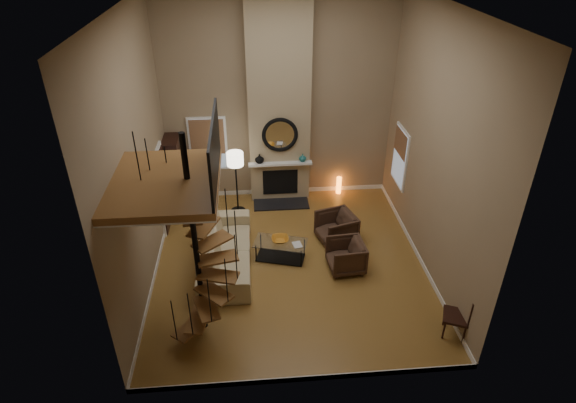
{
  "coord_description": "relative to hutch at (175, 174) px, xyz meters",
  "views": [
    {
      "loc": [
        -0.77,
        -8.6,
        6.82
      ],
      "look_at": [
        0.0,
        0.4,
        1.4
      ],
      "focal_mm": 29.78,
      "sensor_mm": 36.0,
      "label": 1
    }
  ],
  "objects": [
    {
      "name": "ground",
      "position": [
        2.81,
        -2.83,
        -0.95
      ],
      "size": [
        6.0,
        6.5,
        0.01
      ],
      "primitive_type": "cube",
      "color": "#AF7F38",
      "rests_on": "ground"
    },
    {
      "name": "accent_lamp",
      "position": [
        4.49,
        0.26,
        -0.7
      ],
      "size": [
        0.14,
        0.14,
        0.5
      ],
      "primitive_type": "cylinder",
      "color": "orange",
      "rests_on": "ground"
    },
    {
      "name": "back_wall",
      "position": [
        2.81,
        0.42,
        1.8
      ],
      "size": [
        6.0,
        0.02,
        5.5
      ],
      "primitive_type": "cube",
      "color": "#927C5E",
      "rests_on": "ground"
    },
    {
      "name": "ceiling",
      "position": [
        2.81,
        -2.83,
        4.54
      ],
      "size": [
        6.0,
        6.5,
        0.01
      ],
      "primitive_type": "cube",
      "color": "silver",
      "rests_on": "back_wall"
    },
    {
      "name": "left_wall",
      "position": [
        -0.19,
        -2.83,
        1.8
      ],
      "size": [
        0.02,
        6.5,
        5.5
      ],
      "primitive_type": "cube",
      "color": "#927C5E",
      "rests_on": "ground"
    },
    {
      "name": "armchair_far",
      "position": [
        4.11,
        -3.13,
        -0.6
      ],
      "size": [
        0.85,
        0.83,
        0.71
      ],
      "primitive_type": "imported",
      "rotation": [
        0.0,
        0.0,
        -1.48
      ],
      "color": "#432B1F",
      "rests_on": "ground"
    },
    {
      "name": "window_back",
      "position": [
        0.91,
        0.39,
        0.67
      ],
      "size": [
        1.02,
        0.06,
        1.52
      ],
      "color": "white",
      "rests_on": "back_wall"
    },
    {
      "name": "armchair_near",
      "position": [
        4.09,
        -2.01,
        -0.6
      ],
      "size": [
        1.05,
        1.03,
        0.77
      ],
      "primitive_type": "imported",
      "rotation": [
        0.0,
        0.0,
        -1.28
      ],
      "color": "#432B1F",
      "rests_on": "ground"
    },
    {
      "name": "spiral_stair",
      "position": [
        1.03,
        -4.62,
        0.83
      ],
      "size": [
        1.47,
        1.47,
        4.06
      ],
      "color": "black",
      "rests_on": "ground"
    },
    {
      "name": "baseboard_right",
      "position": [
        5.8,
        -2.83,
        -0.89
      ],
      "size": [
        0.02,
        6.5,
        0.12
      ],
      "primitive_type": "cube",
      "color": "white",
      "rests_on": "ground"
    },
    {
      "name": "mantel",
      "position": [
        2.81,
        -0.05,
        0.2
      ],
      "size": [
        1.7,
        0.18,
        0.06
      ],
      "primitive_type": "cube",
      "color": "white",
      "rests_on": "chimney_breast"
    },
    {
      "name": "floor_lamp",
      "position": [
        1.64,
        -0.47,
        0.46
      ],
      "size": [
        0.43,
        0.43,
        1.75
      ],
      "color": "black",
      "rests_on": "ground"
    },
    {
      "name": "vase_right",
      "position": [
        3.41,
        -0.01,
        0.33
      ],
      "size": [
        0.2,
        0.2,
        0.21
      ],
      "primitive_type": "imported",
      "color": "#1B5E5E",
      "rests_on": "mantel"
    },
    {
      "name": "firebox",
      "position": [
        2.81,
        0.03,
        -0.4
      ],
      "size": [
        0.95,
        0.02,
        0.72
      ],
      "primitive_type": "cube",
      "color": "black",
      "rests_on": "chimney_breast"
    },
    {
      "name": "side_chair",
      "position": [
        5.79,
        -5.27,
        -0.42
      ],
      "size": [
        0.62,
        0.62,
        0.99
      ],
      "color": "black",
      "rests_on": "ground"
    },
    {
      "name": "baseboard_back",
      "position": [
        2.81,
        0.41,
        -0.89
      ],
      "size": [
        6.0,
        0.02,
        0.12
      ],
      "primitive_type": "cube",
      "color": "white",
      "rests_on": "ground"
    },
    {
      "name": "entry_door",
      "position": [
        -0.14,
        -1.03,
        0.1
      ],
      "size": [
        0.1,
        1.05,
        2.16
      ],
      "color": "white",
      "rests_on": "ground"
    },
    {
      "name": "window_right",
      "position": [
        5.79,
        -0.83,
        0.68
      ],
      "size": [
        0.06,
        1.02,
        1.52
      ],
      "color": "white",
      "rests_on": "right_wall"
    },
    {
      "name": "hutch",
      "position": [
        0.0,
        0.0,
        0.0
      ],
      "size": [
        0.42,
        0.9,
        2.02
      ],
      "primitive_type": "cube",
      "color": "black",
      "rests_on": "ground"
    },
    {
      "name": "sofa",
      "position": [
        1.36,
        -2.7,
        -0.55
      ],
      "size": [
        1.14,
        2.84,
        0.83
      ],
      "primitive_type": "imported",
      "rotation": [
        0.0,
        0.0,
        1.56
      ],
      "color": "#C4B488",
      "rests_on": "ground"
    },
    {
      "name": "book",
      "position": [
        2.97,
        -2.79,
        -0.49
      ],
      "size": [
        0.24,
        0.29,
        0.02
      ],
      "primitive_type": "imported",
      "rotation": [
        0.0,
        0.0,
        0.19
      ],
      "color": "gray",
      "rests_on": "coffee_table"
    },
    {
      "name": "coffee_table",
      "position": [
        2.62,
        -2.64,
        -0.67
      ],
      "size": [
        1.3,
        0.9,
        0.45
      ],
      "color": "silver",
      "rests_on": "ground"
    },
    {
      "name": "chimney_breast",
      "position": [
        2.81,
        0.23,
        1.8
      ],
      "size": [
        1.6,
        0.38,
        5.5
      ],
      "primitive_type": "cube",
      "color": "tan",
      "rests_on": "ground"
    },
    {
      "name": "right_wall",
      "position": [
        5.81,
        -2.83,
        1.8
      ],
      "size": [
        0.02,
        6.5,
        5.5
      ],
      "primitive_type": "cube",
      "color": "#927C5E",
      "rests_on": "ground"
    },
    {
      "name": "front_wall",
      "position": [
        2.81,
        -6.08,
        1.8
      ],
      "size": [
        6.0,
        0.02,
        5.5
      ],
      "primitive_type": "cube",
      "color": "#927C5E",
      "rests_on": "ground"
    },
    {
      "name": "baseboard_left",
      "position": [
        -0.18,
        -2.83,
        -0.89
      ],
      "size": [
        0.02,
        6.5,
        0.12
      ],
      "primitive_type": "cube",
      "color": "white",
      "rests_on": "ground"
    },
    {
      "name": "hearth",
      "position": [
        2.81,
        -0.26,
        -0.93
      ],
      "size": [
        1.5,
        0.6,
        0.04
      ],
      "primitive_type": "cube",
      "color": "black",
      "rests_on": "ground"
    },
    {
      "name": "loft",
      "position": [
        0.77,
        -4.63,
        2.29
      ],
      "size": [
        1.7,
        2.2,
        1.09
      ],
      "color": "brown",
      "rests_on": "left_wall"
    },
    {
      "name": "mirror_frame",
      "position": [
        2.81,
        0.01,
        1.0
      ],
      "size": [
        0.94,
        0.1,
        0.94
      ],
      "primitive_type": "torus",
      "rotation": [
        1.57,
        0.0,
        0.0
      ],
      "color": "black",
      "rests_on": "chimney_breast"
    },
    {
      "name": "vase_left",
      "position": [
        2.26,
        -0.01,
        0.35
      ],
      "size": [
        0.24,
        0.24,
        0.25
      ],
      "primitive_type": "imported",
      "color": "black",
      "rests_on": "mantel"
    },
    {
      "name": "baseboard_front",
      "position": [
        2.81,
        -6.07,
        -0.89
      ],
      "size": [
        6.0,
        0.02,
        0.12
      ],
      "primitive_type": "cube",
      "color": "white",
      "rests_on": "ground"
    },
    {
      "name": "mirror_disc",
      "position": [
        2.81,
        0.02,
        1.0
      ],
      "size": [
        0.8,
        0.01,
        0.8
      ],
      "primitive_type": "cylinder",
      "rotation": [
        1.57,
        0.0,
        0.0
      ],
      "color": "white",
      "rests_on": "chimney_breast"
    },
    {
      "name": "bowl",
      "position": [
        2.62,
        -2.59,
        -0.45
      ],
      "size": [
        0.39,
        0.39,
        0.1
      ],
      "primitive_type": "imported",
      "color": "orange",
      "rests_on": "coffee_table"
    }
  ]
}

